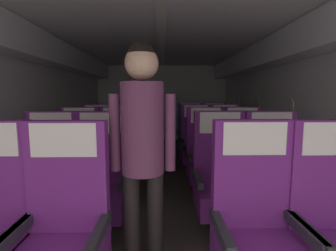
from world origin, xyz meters
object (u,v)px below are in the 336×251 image
object	(u,v)px
seat_d_right_aisle	(225,145)
seat_c_right_window	(206,158)
seat_c_right_aisle	(243,158)
seat_a_right_window	(257,232)
seat_b_left_aisle	(100,183)
seat_b_left_window	(50,182)
seat_e_left_window	(109,136)
seat_e_right_aisle	(214,136)
seat_d_left_window	(97,145)
seat_e_right_window	(191,136)
seat_b_right_window	(221,181)
seat_e_left_aisle	(134,136)
seat_d_left_aisle	(127,145)
seat_a_left_aisle	(62,236)
seat_d_right_window	(196,145)
seat_c_left_window	(79,159)
flight_attendant	(143,138)
seat_c_left_aisle	(118,159)

from	to	relation	value
seat_d_right_aisle	seat_c_right_window	bearing A→B (deg)	-118.26
seat_c_right_aisle	seat_c_right_window	distance (m)	0.48
seat_a_right_window	seat_b_left_aisle	bearing A→B (deg)	143.35
seat_b_left_window	seat_e_left_window	bearing A→B (deg)	90.19
seat_e_right_aisle	seat_d_left_window	bearing A→B (deg)	-157.79
seat_c_right_window	seat_e_right_window	world-z (taller)	same
seat_b_right_window	seat_e_left_aisle	xyz separation A→B (m)	(-1.11, 2.58, 0.00)
seat_d_left_aisle	seat_e_left_window	size ratio (longest dim) A/B	1.00
seat_a_left_aisle	seat_d_right_window	bearing A→B (deg)	66.64
seat_c_left_window	seat_d_left_aisle	bearing A→B (deg)	60.86
seat_a_right_window	seat_e_right_aisle	size ratio (longest dim) A/B	1.00
seat_d_right_window	seat_e_left_window	distance (m)	1.81
seat_d_left_aisle	seat_e_left_window	bearing A→B (deg)	119.43
seat_c_left_window	seat_e_right_window	bearing A→B (deg)	46.83
seat_a_left_aisle	seat_b_left_window	distance (m)	1.00
seat_c_right_aisle	seat_b_right_window	bearing A→B (deg)	-119.98
seat_b_left_aisle	seat_e_right_aisle	size ratio (longest dim) A/B	1.00
seat_d_right_window	seat_e_right_window	distance (m)	0.84
seat_b_left_window	seat_c_left_window	xyz separation A→B (m)	(-0.02, 0.84, 0.00)
seat_b_left_window	seat_c_right_window	xyz separation A→B (m)	(1.61, 0.86, 0.00)
seat_b_left_aisle	seat_b_right_window	distance (m)	1.12
seat_d_left_window	seat_e_right_window	size ratio (longest dim) A/B	1.00
seat_d_left_aisle	seat_d_right_aisle	size ratio (longest dim) A/B	1.00
seat_b_left_window	seat_d_right_window	xyz separation A→B (m)	(1.60, 1.73, 0.00)
seat_d_left_aisle	seat_e_left_aisle	xyz separation A→B (m)	(0.00, 0.86, 0.00)
seat_b_left_aisle	seat_c_right_window	world-z (taller)	same
seat_e_left_window	seat_e_left_aisle	size ratio (longest dim) A/B	1.00
seat_e_left_window	flight_attendant	size ratio (longest dim) A/B	0.70
seat_b_right_window	flight_attendant	bearing A→B (deg)	-137.27
flight_attendant	seat_d_left_window	bearing A→B (deg)	108.35
seat_a_right_window	seat_d_right_window	distance (m)	2.59
seat_c_right_aisle	flight_attendant	world-z (taller)	flight_attendant
seat_b_left_window	seat_e_right_aisle	world-z (taller)	same
seat_a_right_window	seat_c_left_aisle	distance (m)	2.05
seat_e_left_window	seat_a_right_window	bearing A→B (deg)	-64.93
seat_c_left_window	seat_e_right_window	xyz separation A→B (m)	(1.62, 1.72, 0.00)
seat_b_left_aisle	seat_d_left_aisle	world-z (taller)	same
seat_a_left_aisle	seat_d_left_aisle	distance (m)	2.61
seat_d_right_aisle	seat_e_right_window	world-z (taller)	same
seat_c_left_aisle	seat_e_right_aisle	world-z (taller)	same
seat_a_right_window	flight_attendant	distance (m)	0.89
seat_b_left_aisle	seat_c_left_aisle	distance (m)	0.87
seat_a_right_window	seat_c_right_aisle	bearing A→B (deg)	74.30
seat_a_right_window	seat_c_left_aisle	xyz separation A→B (m)	(-1.12, 1.71, 0.00)
seat_a_right_window	seat_c_left_window	world-z (taller)	same
seat_d_left_aisle	seat_e_right_aisle	world-z (taller)	same
seat_a_left_aisle	seat_b_left_window	size ratio (longest dim) A/B	1.00
seat_b_right_window	seat_c_right_window	size ratio (longest dim) A/B	1.00
seat_d_left_window	seat_e_left_window	distance (m)	0.85
seat_c_left_aisle	seat_e_right_aisle	xyz separation A→B (m)	(1.60, 1.72, 0.00)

